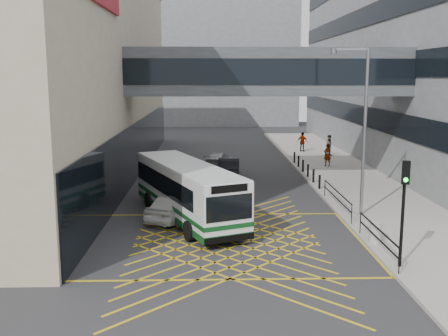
{
  "coord_description": "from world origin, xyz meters",
  "views": [
    {
      "loc": [
        -0.71,
        -22.44,
        7.31
      ],
      "look_at": [
        0.0,
        4.0,
        2.6
      ],
      "focal_mm": 42.0,
      "sensor_mm": 36.0,
      "label": 1
    }
  ],
  "objects": [
    {
      "name": "pedestrian_c",
      "position": [
        8.04,
        26.44,
        1.07
      ],
      "size": [
        1.18,
        1.02,
        1.82
      ],
      "primitive_type": "imported",
      "rotation": [
        0.0,
        0.0,
        2.57
      ],
      "color": "gray",
      "rests_on": "pavement"
    },
    {
      "name": "bus",
      "position": [
        -1.92,
        3.67,
        1.54
      ],
      "size": [
        6.14,
        10.37,
        2.88
      ],
      "rotation": [
        0.0,
        0.0,
        0.4
      ],
      "color": "white",
      "rests_on": "ground"
    },
    {
      "name": "skybridge",
      "position": [
        3.0,
        12.0,
        7.5
      ],
      "size": [
        20.0,
        4.1,
        3.0
      ],
      "color": "#464B50",
      "rests_on": "ground"
    },
    {
      "name": "car_silver",
      "position": [
        -0.02,
        19.29,
        0.62
      ],
      "size": [
        2.68,
        4.29,
        1.24
      ],
      "primitive_type": "imported",
      "rotation": [
        0.0,
        0.0,
        2.88
      ],
      "color": "#919599",
      "rests_on": "ground"
    },
    {
      "name": "pedestrian_b",
      "position": [
        9.98,
        23.68,
        1.09
      ],
      "size": [
        0.93,
        0.56,
        1.86
      ],
      "primitive_type": "imported",
      "rotation": [
        0.0,
        0.0,
        0.04
      ],
      "color": "gray",
      "rests_on": "pavement"
    },
    {
      "name": "street_lamp",
      "position": [
        6.93,
        3.78,
        4.98
      ],
      "size": [
        1.91,
        0.71,
        8.46
      ],
      "rotation": [
        0.0,
        0.0,
        -0.26
      ],
      "color": "slate",
      "rests_on": "pavement"
    },
    {
      "name": "kerb_railings",
      "position": [
        6.15,
        1.78,
        0.88
      ],
      "size": [
        0.05,
        12.54,
        1.0
      ],
      "color": "black",
      "rests_on": "pavement"
    },
    {
      "name": "building_far",
      "position": [
        -2.0,
        60.0,
        9.0
      ],
      "size": [
        28.0,
        16.0,
        18.0
      ],
      "primitive_type": "cube",
      "color": "gray",
      "rests_on": "ground"
    },
    {
      "name": "ground",
      "position": [
        0.0,
        0.0,
        0.0
      ],
      "size": [
        120.0,
        120.0,
        0.0
      ],
      "primitive_type": "plane",
      "color": "#333335"
    },
    {
      "name": "pavement",
      "position": [
        9.0,
        15.0,
        0.08
      ],
      "size": [
        6.0,
        54.0,
        0.16
      ],
      "primitive_type": "cube",
      "color": "#A5A097",
      "rests_on": "ground"
    },
    {
      "name": "car_dark",
      "position": [
        0.66,
        15.11,
        0.7
      ],
      "size": [
        2.03,
        4.59,
        1.4
      ],
      "primitive_type": "imported",
      "rotation": [
        0.0,
        0.0,
        3.08
      ],
      "color": "black",
      "rests_on": "ground"
    },
    {
      "name": "pedestrian_a",
      "position": [
        8.63,
        18.46,
        1.04
      ],
      "size": [
        0.82,
        0.68,
        1.76
      ],
      "primitive_type": "imported",
      "rotation": [
        0.0,
        0.0,
        3.44
      ],
      "color": "gray",
      "rests_on": "pavement"
    },
    {
      "name": "bollards",
      "position": [
        6.25,
        15.0,
        0.61
      ],
      "size": [
        0.14,
        10.14,
        0.9
      ],
      "color": "black",
      "rests_on": "pavement"
    },
    {
      "name": "box_junction",
      "position": [
        0.0,
        0.0,
        0.0
      ],
      "size": [
        12.0,
        9.0,
        0.01
      ],
      "color": "gold",
      "rests_on": "ground"
    },
    {
      "name": "car_white",
      "position": [
        -2.44,
        3.71,
        0.76
      ],
      "size": [
        3.7,
        5.16,
        1.52
      ],
      "primitive_type": "imported",
      "rotation": [
        0.0,
        0.0,
        2.73
      ],
      "color": "silver",
      "rests_on": "ground"
    },
    {
      "name": "litter_bin",
      "position": [
        6.41,
        -0.85,
        0.61
      ],
      "size": [
        0.52,
        0.52,
        0.89
      ],
      "primitive_type": "cylinder",
      "color": "#ADA89E",
      "rests_on": "pavement"
    },
    {
      "name": "traffic_light",
      "position": [
        6.43,
        -3.85,
        2.82
      ],
      "size": [
        0.32,
        0.49,
        4.09
      ],
      "rotation": [
        0.0,
        0.0,
        -0.26
      ],
      "color": "black",
      "rests_on": "pavement"
    }
  ]
}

